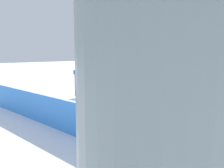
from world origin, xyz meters
The scene contains 5 objects.
ground_plane centered at (0.00, 0.00, 0.00)m, with size 120.00×120.00×0.00m, color white.
grind_box centered at (0.00, 0.00, 0.31)m, with size 7.99×0.67×0.69m.
snowboarder centered at (0.24, 0.01, 1.43)m, with size 1.44×0.53×1.36m.
safety_fence centered at (0.00, 4.90, 0.62)m, with size 10.08×0.06×1.24m, color #3C88E6.
trail_marker centered at (4.83, -0.03, 0.96)m, with size 0.40×0.10×1.78m.
Camera 1 is at (-9.09, 9.81, 3.03)m, focal length 39.39 mm.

